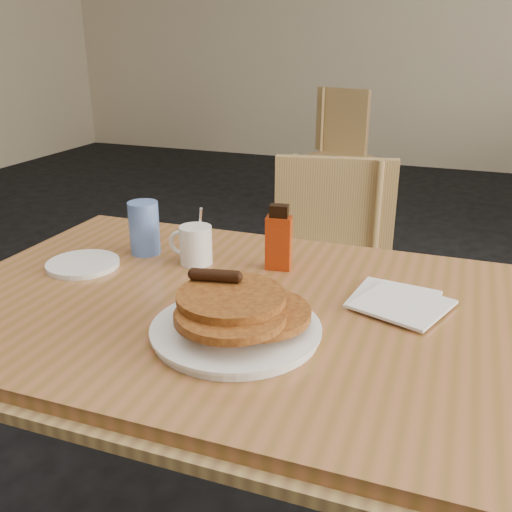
{
  "coord_description": "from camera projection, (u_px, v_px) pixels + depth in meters",
  "views": [
    {
      "loc": [
        0.37,
        -0.92,
        1.24
      ],
      "look_at": [
        0.02,
        0.03,
        0.85
      ],
      "focal_mm": 40.0,
      "sensor_mm": 36.0,
      "label": 1
    }
  ],
  "objects": [
    {
      "name": "wall_back",
      "position": [
        446.0,
        16.0,
        5.22
      ],
      "size": [
        8.0,
        0.0,
        8.0
      ],
      "primitive_type": "plane",
      "rotation": [
        1.57,
        0.0,
        0.0
      ],
      "color": "#C0B395",
      "rests_on": "ground"
    },
    {
      "name": "main_table",
      "position": [
        238.0,
        320.0,
        1.14
      ],
      "size": [
        1.24,
        0.85,
        0.75
      ],
      "rotation": [
        0.0,
        0.0,
        0.01
      ],
      "color": "#A06039",
      "rests_on": "floor"
    },
    {
      "name": "chair_main_far",
      "position": [
        325.0,
        270.0,
        1.88
      ],
      "size": [
        0.46,
        0.47,
        0.88
      ],
      "rotation": [
        0.0,
        0.0,
        0.19
      ],
      "color": "tan",
      "rests_on": "floor"
    },
    {
      "name": "chair_wall_extra",
      "position": [
        338.0,
        143.0,
        3.98
      ],
      "size": [
        0.51,
        0.52,
        0.9
      ],
      "rotation": [
        0.0,
        0.0,
        -0.31
      ],
      "color": "tan",
      "rests_on": "floor"
    },
    {
      "name": "pancake_plate",
      "position": [
        236.0,
        319.0,
        0.99
      ],
      "size": [
        0.3,
        0.3,
        0.1
      ],
      "rotation": [
        0.0,
        0.0,
        -0.23
      ],
      "color": "white",
      "rests_on": "main_table"
    },
    {
      "name": "coffee_mug",
      "position": [
        195.0,
        244.0,
        1.3
      ],
      "size": [
        0.11,
        0.07,
        0.14
      ],
      "rotation": [
        0.0,
        0.0,
        0.2
      ],
      "color": "white",
      "rests_on": "main_table"
    },
    {
      "name": "syrup_bottle",
      "position": [
        279.0,
        240.0,
        1.26
      ],
      "size": [
        0.06,
        0.04,
        0.15
      ],
      "rotation": [
        0.0,
        0.0,
        0.15
      ],
      "color": "maroon",
      "rests_on": "main_table"
    },
    {
      "name": "napkin_stack",
      "position": [
        398.0,
        302.0,
        1.11
      ],
      "size": [
        0.21,
        0.22,
        0.01
      ],
      "rotation": [
        0.0,
        0.0,
        -0.13
      ],
      "color": "white",
      "rests_on": "main_table"
    },
    {
      "name": "blue_tumbler",
      "position": [
        144.0,
        228.0,
        1.36
      ],
      "size": [
        0.07,
        0.07,
        0.13
      ],
      "primitive_type": "cylinder",
      "rotation": [
        0.0,
        0.0,
        0.01
      ],
      "color": "#5579C8",
      "rests_on": "main_table"
    },
    {
      "name": "side_saucer",
      "position": [
        83.0,
        264.0,
        1.3
      ],
      "size": [
        0.18,
        0.18,
        0.01
      ],
      "primitive_type": "cylinder",
      "rotation": [
        0.0,
        0.0,
        -0.12
      ],
      "color": "white",
      "rests_on": "main_table"
    }
  ]
}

